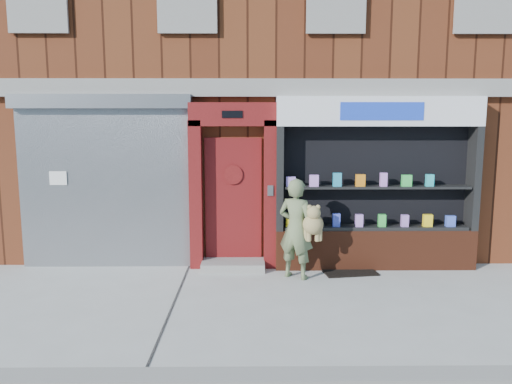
{
  "coord_description": "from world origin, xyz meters",
  "views": [
    {
      "loc": [
        -0.43,
        -6.78,
        2.64
      ],
      "look_at": [
        -0.36,
        1.0,
        1.48
      ],
      "focal_mm": 35.0,
      "sensor_mm": 36.0,
      "label": 1
    }
  ],
  "objects": [
    {
      "name": "shutter_bay",
      "position": [
        -3.0,
        1.93,
        1.72
      ],
      "size": [
        3.1,
        0.3,
        3.04
      ],
      "color": "gray",
      "rests_on": "ground"
    },
    {
      "name": "red_door_bay",
      "position": [
        -0.75,
        1.86,
        1.46
      ],
      "size": [
        1.52,
        0.58,
        2.9
      ],
      "color": "#520E0E",
      "rests_on": "ground"
    },
    {
      "name": "woman",
      "position": [
        0.34,
        1.23,
        0.85
      ],
      "size": [
        0.8,
        0.65,
        1.67
      ],
      "color": "#5E6D48",
      "rests_on": "ground"
    },
    {
      "name": "ground",
      "position": [
        0.0,
        0.0,
        0.0
      ],
      "size": [
        80.0,
        80.0,
        0.0
      ],
      "primitive_type": "plane",
      "color": "#9E9E99",
      "rests_on": "ground"
    },
    {
      "name": "curb",
      "position": [
        0.0,
        -2.15,
        0.06
      ],
      "size": [
        60.0,
        0.3,
        0.12
      ],
      "primitive_type": "cube",
      "color": "gray",
      "rests_on": "ground"
    },
    {
      "name": "doormat",
      "position": [
        1.26,
        1.55,
        0.01
      ],
      "size": [
        0.98,
        0.76,
        0.02
      ],
      "primitive_type": "cube",
      "rotation": [
        0.0,
        0.0,
        0.15
      ],
      "color": "black",
      "rests_on": "ground"
    },
    {
      "name": "pharmacy_bay",
      "position": [
        1.75,
        1.81,
        1.37
      ],
      "size": [
        3.5,
        0.41,
        3.0
      ],
      "color": "#5C2715",
      "rests_on": "ground"
    },
    {
      "name": "building",
      "position": [
        -0.0,
        5.99,
        4.0
      ],
      "size": [
        12.0,
        8.16,
        8.0
      ],
      "color": "#512312",
      "rests_on": "ground"
    }
  ]
}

